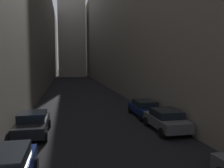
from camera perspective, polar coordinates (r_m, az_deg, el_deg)
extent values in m
plane|color=black|center=(44.47, -8.59, -0.76)|extent=(264.00, 264.00, 0.00)
cube|color=#60594F|center=(47.54, -23.43, 12.44)|extent=(12.30, 108.00, 21.83)
cube|color=gray|center=(48.96, 5.51, 14.85)|extent=(12.66, 108.00, 25.60)
cube|color=gray|center=(81.95, -10.20, 17.97)|extent=(8.90, 8.90, 45.54)
cube|color=black|center=(9.01, -25.55, -16.70)|extent=(1.53, 2.19, 0.59)
cylinder|color=black|center=(10.61, -18.66, -18.83)|extent=(0.22, 0.65, 0.65)
cube|color=black|center=(15.72, -19.28, -9.70)|extent=(1.84, 4.39, 0.65)
cube|color=black|center=(15.64, -19.31, -7.60)|extent=(1.69, 1.87, 0.50)
cylinder|color=black|center=(17.37, -21.63, -9.47)|extent=(0.22, 0.61, 0.61)
cylinder|color=black|center=(17.14, -15.48, -9.48)|extent=(0.22, 0.61, 0.61)
cylinder|color=black|center=(14.56, -23.71, -12.39)|extent=(0.22, 0.61, 0.61)
cylinder|color=black|center=(14.28, -16.31, -12.50)|extent=(0.22, 0.61, 0.61)
cube|color=#4C4C51|center=(16.12, 13.40, -9.12)|extent=(1.82, 4.07, 0.64)
cube|color=black|center=(16.01, 13.42, -7.14)|extent=(1.67, 2.12, 0.49)
cylinder|color=black|center=(17.10, 8.60, -9.31)|extent=(0.22, 0.66, 0.66)
cylinder|color=black|center=(17.79, 14.17, -8.84)|extent=(0.22, 0.66, 0.66)
cylinder|color=black|center=(14.63, 12.41, -11.89)|extent=(0.22, 0.66, 0.66)
cylinder|color=black|center=(15.44, 18.71, -11.14)|extent=(0.22, 0.66, 0.66)
cube|color=navy|center=(20.00, 8.18, -6.37)|extent=(1.73, 4.47, 0.59)
cube|color=black|center=(19.95, 8.15, -4.81)|extent=(1.59, 2.35, 0.50)
cylinder|color=black|center=(21.22, 4.57, -6.48)|extent=(0.22, 0.61, 0.61)
cylinder|color=black|center=(21.75, 8.97, -6.23)|extent=(0.22, 0.61, 0.61)
cylinder|color=black|center=(18.39, 7.22, -8.33)|extent=(0.22, 0.61, 0.61)
cylinder|color=black|center=(19.00, 12.21, -7.97)|extent=(0.22, 0.61, 0.61)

